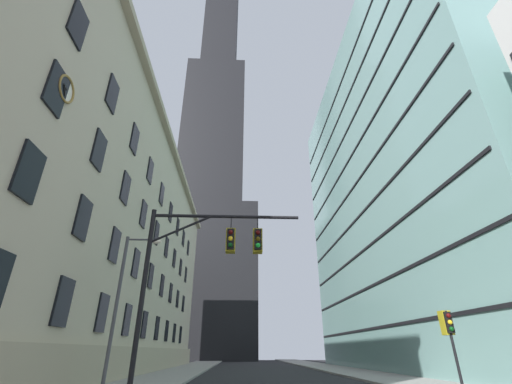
# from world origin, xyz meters

# --- Properties ---
(station_building) EXTENTS (12.69, 58.13, 23.94)m
(station_building) POSITION_xyz_m (-17.01, 23.06, 11.95)
(station_building) COLOR #BCAF93
(station_building) RESTS_ON ground
(dark_skyscraper) EXTENTS (25.97, 25.97, 170.33)m
(dark_skyscraper) POSITION_xyz_m (-11.64, 79.32, 50.44)
(dark_skyscraper) COLOR black
(dark_skyscraper) RESTS_ON ground
(glass_office_midrise) EXTENTS (18.73, 43.93, 41.61)m
(glass_office_midrise) POSITION_xyz_m (20.31, 27.53, 20.80)
(glass_office_midrise) COLOR gray
(glass_office_midrise) RESTS_ON ground
(traffic_signal_mast) EXTENTS (6.53, 0.63, 7.35)m
(traffic_signal_mast) POSITION_xyz_m (-4.00, 5.02, 5.32)
(traffic_signal_mast) COLOR black
(traffic_signal_mast) RESTS_ON sidewalk_left
(traffic_light_near_right) EXTENTS (0.40, 0.63, 3.44)m
(traffic_light_near_right) POSITION_xyz_m (6.85, 7.07, 2.88)
(traffic_light_near_right) COLOR black
(traffic_light_near_right) RESTS_ON sidewalk_right
(street_lamppost) EXTENTS (1.94, 0.32, 7.42)m
(street_lamppost) POSITION_xyz_m (-8.56, 9.10, 4.54)
(street_lamppost) COLOR #47474C
(street_lamppost) RESTS_ON sidewalk_left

